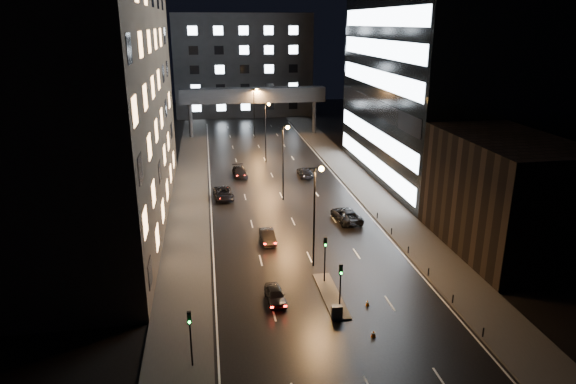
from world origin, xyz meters
The scene contains 26 objects.
ground centered at (0.00, 40.00, 0.00)m, with size 160.00×160.00×0.00m, color black.
sidewalk_left centered at (-12.50, 35.00, 0.07)m, with size 5.00×110.00×0.15m, color #383533.
sidewalk_right centered at (12.50, 35.00, 0.07)m, with size 5.00×110.00×0.15m, color #383533.
building_left centered at (-22.50, 24.00, 20.00)m, with size 15.00×48.00×40.00m, color #2D2319.
building_right_low centered at (20.00, 9.00, 6.00)m, with size 10.00×18.00×12.00m, color black.
building_right_glass centered at (25.00, 36.00, 22.50)m, with size 20.00×36.00×45.00m, color black.
building_far centered at (0.00, 98.00, 12.50)m, with size 34.00×14.00×25.00m, color #333335.
skybridge centered at (0.00, 70.00, 8.34)m, with size 30.00×3.00×10.00m.
median_island centered at (0.30, 2.00, 0.07)m, with size 1.60×8.00×0.15m, color #383533.
traffic_signal_near centered at (0.30, 4.49, 3.09)m, with size 0.28×0.34×4.40m.
traffic_signal_far centered at (0.30, -1.01, 3.09)m, with size 0.28×0.34×4.40m.
traffic_signal_corner centered at (-11.50, -6.01, 2.94)m, with size 0.28×0.34×4.40m.
bollard_row centered at (10.20, 6.50, 0.45)m, with size 0.12×25.12×0.90m.
streetlight_near centered at (0.16, 8.00, 6.50)m, with size 1.45×0.50×10.15m.
streetlight_mid_a centered at (0.16, 28.00, 6.50)m, with size 1.45×0.50×10.15m.
streetlight_mid_b centered at (0.16, 48.00, 6.50)m, with size 1.45×0.50×10.15m.
streetlight_far centered at (0.16, 68.00, 6.50)m, with size 1.45×0.50×10.15m.
car_away_a centered at (-4.62, 1.84, 0.64)m, with size 1.50×3.73×1.27m, color black.
car_away_b centered at (-3.74, 14.46, 0.66)m, with size 1.39×3.98×1.31m, color black.
car_away_c centered at (-7.93, 29.84, 0.73)m, with size 2.43×5.28×1.47m, color black.
car_away_d centered at (-5.00, 40.11, 0.72)m, with size 2.03×4.99×1.45m, color black.
car_toward_a centered at (6.36, 19.18, 0.78)m, with size 2.58×5.59×1.55m, color black.
car_toward_b centered at (4.97, 38.48, 0.72)m, with size 2.01×4.94×1.43m, color black.
utility_cabinet centered at (-0.10, -1.70, 0.69)m, with size 0.88×0.46×1.07m, color #515254.
cone_a centered at (2.08, -4.47, 0.26)m, with size 0.41×0.41×0.51m, color orange.
cone_b centered at (3.00, -0.05, 0.28)m, with size 0.34×0.34×0.55m, color orange.
Camera 1 is at (-9.66, -36.72, 22.80)m, focal length 32.00 mm.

